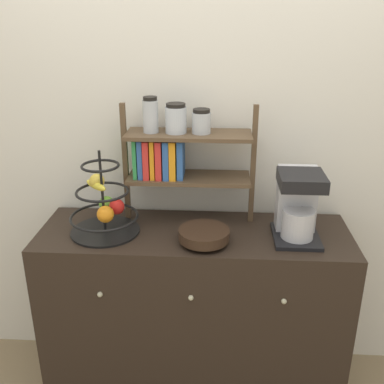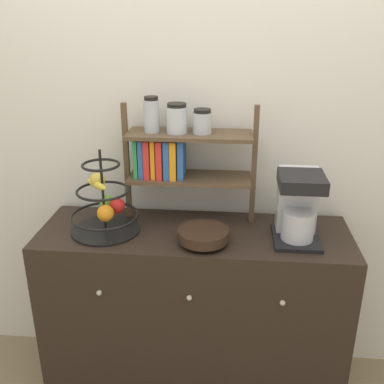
{
  "view_description": "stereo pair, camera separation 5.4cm",
  "coord_description": "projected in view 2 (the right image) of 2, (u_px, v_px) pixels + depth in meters",
  "views": [
    {
      "loc": [
        0.11,
        -1.63,
        1.85
      ],
      "look_at": [
        -0.01,
        0.23,
        1.1
      ],
      "focal_mm": 42.0,
      "sensor_mm": 36.0,
      "label": 1
    },
    {
      "loc": [
        0.16,
        -1.62,
        1.85
      ],
      "look_at": [
        -0.01,
        0.23,
        1.1
      ],
      "focal_mm": 42.0,
      "sensor_mm": 36.0,
      "label": 2
    }
  ],
  "objects": [
    {
      "name": "wall_back",
      "position": [
        199.0,
        132.0,
        2.19
      ],
      "size": [
        7.0,
        0.05,
        2.6
      ],
      "primitive_type": "cube",
      "color": "silver",
      "rests_on": "ground_plane"
    },
    {
      "name": "sideboard",
      "position": [
        194.0,
        311.0,
        2.25
      ],
      "size": [
        1.45,
        0.49,
        0.9
      ],
      "color": "black",
      "rests_on": "ground_plane"
    },
    {
      "name": "coffee_maker",
      "position": [
        298.0,
        205.0,
        1.98
      ],
      "size": [
        0.2,
        0.25,
        0.31
      ],
      "color": "black",
      "rests_on": "sideboard"
    },
    {
      "name": "fruit_stand",
      "position": [
        105.0,
        206.0,
        2.05
      ],
      "size": [
        0.32,
        0.32,
        0.39
      ],
      "color": "black",
      "rests_on": "sideboard"
    },
    {
      "name": "wooden_bowl",
      "position": [
        203.0,
        235.0,
        1.97
      ],
      "size": [
        0.22,
        0.22,
        0.07
      ],
      "color": "black",
      "rests_on": "sideboard"
    },
    {
      "name": "shelf_hutch",
      "position": [
        175.0,
        149.0,
        2.09
      ],
      "size": [
        0.63,
        0.2,
        0.6
      ],
      "color": "brown",
      "rests_on": "sideboard"
    }
  ]
}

